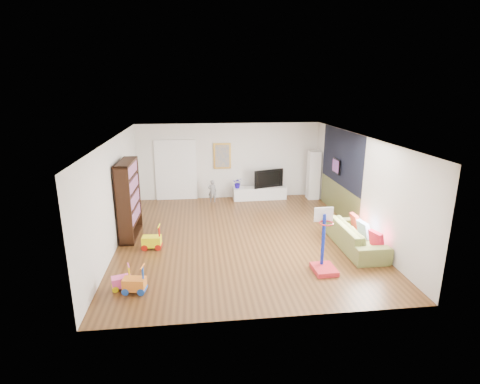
{
  "coord_description": "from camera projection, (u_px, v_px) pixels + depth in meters",
  "views": [
    {
      "loc": [
        -1.16,
        -9.42,
        3.99
      ],
      "look_at": [
        0.0,
        0.4,
        1.15
      ],
      "focal_mm": 28.0,
      "sensor_mm": 36.0,
      "label": 1
    }
  ],
  "objects": [
    {
      "name": "pillow_center",
      "position": [
        363.0,
        229.0,
        9.39
      ],
      "size": [
        0.17,
        0.43,
        0.41
      ],
      "primitive_type": "cube",
      "rotation": [
        0.0,
        0.0,
        0.15
      ],
      "color": "silver",
      "rests_on": "sofa"
    },
    {
      "name": "wall_left",
      "position": [
        115.0,
        193.0,
        9.49
      ],
      "size": [
        0.0,
        7.5,
        2.7
      ],
      "primitive_type": "cube",
      "color": "silver",
      "rests_on": "ground"
    },
    {
      "name": "ceiling",
      "position": [
        242.0,
        138.0,
        9.48
      ],
      "size": [
        6.5,
        7.5,
        0.0
      ],
      "primitive_type": "cube",
      "color": "white",
      "rests_on": "ground"
    },
    {
      "name": "sofa",
      "position": [
        356.0,
        237.0,
        9.41
      ],
      "size": [
        0.85,
        2.15,
        0.63
      ],
      "primitive_type": "imported",
      "rotation": [
        0.0,
        0.0,
        1.58
      ],
      "color": "olive",
      "rests_on": "ground"
    },
    {
      "name": "wall_front",
      "position": [
        269.0,
        248.0,
        6.27
      ],
      "size": [
        6.5,
        0.0,
        2.7
      ],
      "primitive_type": "cube",
      "color": "white",
      "rests_on": "ground"
    },
    {
      "name": "basketball_hoop",
      "position": [
        326.0,
        242.0,
        8.1
      ],
      "size": [
        0.52,
        0.62,
        1.44
      ],
      "primitive_type": "cube",
      "rotation": [
        0.0,
        0.0,
        0.04
      ],
      "color": "red",
      "rests_on": "ground"
    },
    {
      "name": "ride_on_pink",
      "position": [
        121.0,
        278.0,
        7.53
      ],
      "size": [
        0.43,
        0.33,
        0.5
      ],
      "primitive_type": "cube",
      "rotation": [
        0.0,
        0.0,
        0.28
      ],
      "color": "#FB52A9",
      "rests_on": "ground"
    },
    {
      "name": "wall_right",
      "position": [
        360.0,
        185.0,
        10.22
      ],
      "size": [
        0.0,
        7.5,
        2.7
      ],
      "primitive_type": "cube",
      "color": "white",
      "rests_on": "ground"
    },
    {
      "name": "ride_on_orange",
      "position": [
        134.0,
        279.0,
        7.39
      ],
      "size": [
        0.47,
        0.33,
        0.58
      ],
      "primitive_type": "cube",
      "rotation": [
        0.0,
        0.0,
        -0.15
      ],
      "color": "orange",
      "rests_on": "ground"
    },
    {
      "name": "child",
      "position": [
        212.0,
        191.0,
        13.11
      ],
      "size": [
        0.3,
        0.21,
        0.8
      ],
      "primitive_type": "imported",
      "rotation": [
        0.0,
        0.0,
        3.09
      ],
      "color": "slate",
      "rests_on": "ground"
    },
    {
      "name": "tall_cabinet",
      "position": [
        313.0,
        175.0,
        13.42
      ],
      "size": [
        0.42,
        0.42,
        1.74
      ],
      "primitive_type": "cube",
      "rotation": [
        0.0,
        0.0,
        -0.03
      ],
      "color": "white",
      "rests_on": "ground"
    },
    {
      "name": "olive_wainscot",
      "position": [
        338.0,
        200.0,
        11.79
      ],
      "size": [
        0.01,
        3.2,
        1.0
      ],
      "primitive_type": "cube",
      "color": "brown",
      "rests_on": "wall_right"
    },
    {
      "name": "media_console",
      "position": [
        260.0,
        193.0,
        13.53
      ],
      "size": [
        1.91,
        0.52,
        0.44
      ],
      "primitive_type": "cube",
      "rotation": [
        0.0,
        0.0,
        0.02
      ],
      "color": "silver",
      "rests_on": "ground"
    },
    {
      "name": "pillow_left",
      "position": [
        376.0,
        239.0,
        8.79
      ],
      "size": [
        0.21,
        0.41,
        0.39
      ],
      "primitive_type": "cube",
      "rotation": [
        0.0,
        0.0,
        0.28
      ],
      "color": "red",
      "rests_on": "sofa"
    },
    {
      "name": "navy_accent",
      "position": [
        341.0,
        158.0,
        11.41
      ],
      "size": [
        0.01,
        3.2,
        1.7
      ],
      "primitive_type": "cube",
      "color": "black",
      "rests_on": "wall_right"
    },
    {
      "name": "vase_plant",
      "position": [
        238.0,
        183.0,
        13.3
      ],
      "size": [
        0.4,
        0.37,
        0.38
      ],
      "primitive_type": "imported",
      "rotation": [
        0.0,
        0.0,
        -0.26
      ],
      "color": "#1A089A",
      "rests_on": "media_console"
    },
    {
      "name": "ride_on_yellow",
      "position": [
        152.0,
        237.0,
        9.38
      ],
      "size": [
        0.49,
        0.32,
        0.62
      ],
      "primitive_type": "cube",
      "rotation": [
        0.0,
        0.0,
        -0.07
      ],
      "color": "#FFFB0C",
      "rests_on": "ground"
    },
    {
      "name": "bookshelf",
      "position": [
        129.0,
        199.0,
        9.99
      ],
      "size": [
        0.41,
        1.43,
        2.08
      ],
      "primitive_type": "cube",
      "rotation": [
        0.0,
        0.0,
        -0.03
      ],
      "color": "black",
      "rests_on": "ground"
    },
    {
      "name": "tv",
      "position": [
        267.0,
        178.0,
        13.44
      ],
      "size": [
        1.13,
        0.48,
        0.65
      ],
      "primitive_type": "imported",
      "rotation": [
        0.0,
        0.0,
        0.31
      ],
      "color": "black",
      "rests_on": "media_console"
    },
    {
      "name": "artwork_right",
      "position": [
        336.0,
        166.0,
        11.68
      ],
      "size": [
        0.04,
        0.56,
        0.46
      ],
      "primitive_type": "cube",
      "color": "#7F3F8C",
      "rests_on": "wall_right"
    },
    {
      "name": "floor",
      "position": [
        242.0,
        236.0,
        10.23
      ],
      "size": [
        6.5,
        7.5,
        0.0
      ],
      "primitive_type": "cube",
      "color": "brown",
      "rests_on": "ground"
    },
    {
      "name": "doorway",
      "position": [
        176.0,
        171.0,
        13.26
      ],
      "size": [
        1.45,
        0.06,
        2.1
      ],
      "primitive_type": "cube",
      "color": "white",
      "rests_on": "ground"
    },
    {
      "name": "painting_back",
      "position": [
        222.0,
        156.0,
        13.31
      ],
      "size": [
        0.62,
        0.06,
        0.92
      ],
      "primitive_type": "cube",
      "color": "gold",
      "rests_on": "wall_back"
    },
    {
      "name": "pillow_right",
      "position": [
        355.0,
        221.0,
        9.97
      ],
      "size": [
        0.11,
        0.38,
        0.38
      ],
      "primitive_type": "cube",
      "rotation": [
        0.0,
        0.0,
        0.02
      ],
      "color": "#BA3429",
      "rests_on": "sofa"
    },
    {
      "name": "wall_back",
      "position": [
        229.0,
        161.0,
        13.43
      ],
      "size": [
        6.5,
        0.0,
        2.7
      ],
      "primitive_type": "cube",
      "color": "silver",
      "rests_on": "ground"
    }
  ]
}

